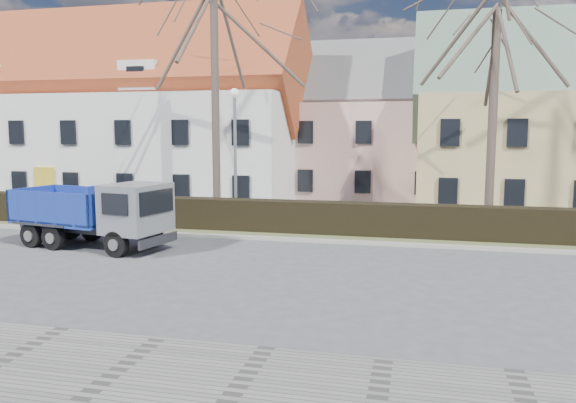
% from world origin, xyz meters
% --- Properties ---
extents(ground, '(120.00, 120.00, 0.00)m').
position_xyz_m(ground, '(0.00, 0.00, 0.00)').
color(ground, '#4B4B4E').
extents(curb_far, '(80.00, 0.30, 0.12)m').
position_xyz_m(curb_far, '(0.00, 4.60, 0.06)').
color(curb_far, '#9C988C').
rests_on(curb_far, ground).
extents(grass_strip, '(80.00, 3.00, 0.10)m').
position_xyz_m(grass_strip, '(0.00, 6.20, 0.05)').
color(grass_strip, '#515932').
rests_on(grass_strip, ground).
extents(hedge, '(60.00, 0.90, 1.30)m').
position_xyz_m(hedge, '(0.00, 6.00, 0.65)').
color(hedge, black).
rests_on(hedge, ground).
extents(building_white, '(26.80, 10.80, 9.50)m').
position_xyz_m(building_white, '(-13.00, 16.00, 4.75)').
color(building_white, silver).
rests_on(building_white, ground).
extents(building_pink, '(10.80, 8.80, 8.00)m').
position_xyz_m(building_pink, '(4.00, 20.00, 4.00)').
color(building_pink, '#D7A698').
rests_on(building_pink, ground).
extents(tree_1, '(9.20, 9.20, 12.65)m').
position_xyz_m(tree_1, '(-2.00, 8.50, 6.33)').
color(tree_1, '#483A32').
rests_on(tree_1, ground).
extents(tree_2, '(8.00, 8.00, 11.00)m').
position_xyz_m(tree_2, '(10.00, 8.50, 5.50)').
color(tree_2, '#483A32').
rests_on(tree_2, ground).
extents(dump_truck, '(6.49, 3.41, 2.47)m').
position_xyz_m(dump_truck, '(-4.48, 1.86, 1.23)').
color(dump_truck, navy).
rests_on(dump_truck, ground).
extents(streetlight, '(0.47, 0.47, 6.05)m').
position_xyz_m(streetlight, '(-0.57, 7.00, 3.02)').
color(streetlight, gray).
rests_on(streetlight, ground).
extents(cart_frame, '(0.75, 0.58, 0.60)m').
position_xyz_m(cart_frame, '(-7.38, 4.60, 0.30)').
color(cart_frame, silver).
rests_on(cart_frame, ground).
extents(parked_car_a, '(3.76, 2.43, 1.19)m').
position_xyz_m(parked_car_a, '(-8.59, 9.89, 0.60)').
color(parked_car_a, black).
rests_on(parked_car_a, ground).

